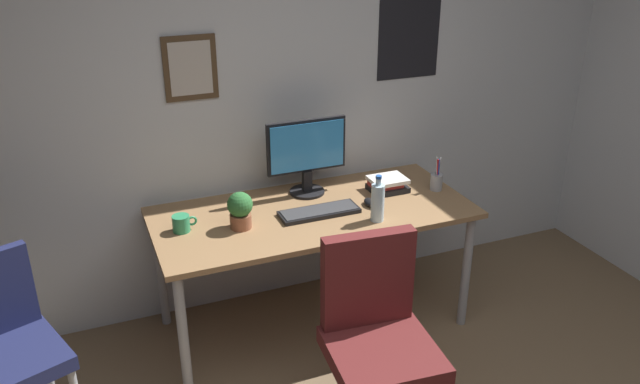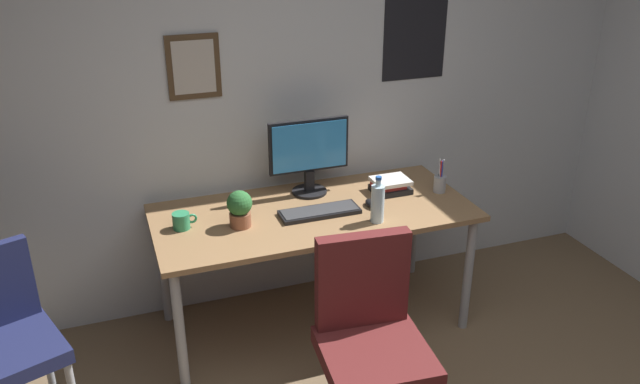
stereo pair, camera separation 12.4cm
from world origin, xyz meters
TOP-DOWN VIEW (x-y plane):
  - wall_back at (-0.00, 2.15)m, footprint 4.40×0.10m
  - desk at (-0.03, 1.68)m, footprint 1.72×0.77m
  - office_chair at (-0.06, 0.84)m, footprint 0.56×0.57m
  - side_chair at (-1.59, 1.41)m, footprint 0.54×0.54m
  - monitor at (0.02, 1.91)m, footprint 0.46×0.20m
  - keyboard at (-0.01, 1.63)m, footprint 0.43×0.15m
  - computer_mouse at (0.29, 1.62)m, footprint 0.06×0.11m
  - water_bottle at (0.24, 1.45)m, footprint 0.07×0.07m
  - coffee_mug_near at (-0.73, 1.71)m, footprint 0.13×0.09m
  - potted_plant at (-0.44, 1.63)m, footprint 0.13×0.13m
  - pen_cup at (0.73, 1.67)m, footprint 0.07×0.07m
  - book_stack_left at (0.46, 1.76)m, footprint 0.21×0.17m

SIDE VIEW (x-z plane):
  - side_chair at x=-1.59m, z-range 0.06..0.94m
  - office_chair at x=-0.06m, z-range 0.05..1.00m
  - desk at x=-0.03m, z-range 0.30..1.03m
  - keyboard at x=-0.01m, z-range 0.73..0.76m
  - computer_mouse at x=0.29m, z-range 0.73..0.77m
  - book_stack_left at x=0.46m, z-range 0.73..0.81m
  - coffee_mug_near at x=-0.73m, z-range 0.73..0.82m
  - pen_cup at x=0.73m, z-range 0.69..0.89m
  - potted_plant at x=-0.44m, z-range 0.74..0.93m
  - water_bottle at x=0.24m, z-range 0.71..0.96m
  - monitor at x=0.02m, z-range 0.75..1.19m
  - wall_back at x=0.00m, z-range 0.00..2.60m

